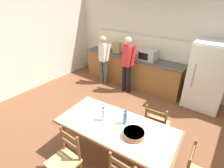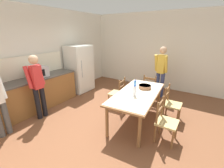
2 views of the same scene
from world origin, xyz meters
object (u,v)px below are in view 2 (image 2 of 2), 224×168
(person_at_counter, at_px, (37,84))
(person_by_table, at_px, (161,70))
(microwave, at_px, (38,72))
(chair_side_near_left, at_px, (165,122))
(chair_head_end, at_px, (150,88))
(bottle_near_centre, at_px, (135,91))
(dining_table, at_px, (138,95))
(serving_bowl, at_px, (145,87))
(chair_side_far_right, at_px, (118,93))
(refrigerator, at_px, (80,69))
(chair_side_near_right, at_px, (171,104))
(bottle_off_centre, at_px, (135,86))

(person_at_counter, relative_size, person_by_table, 0.96)
(microwave, relative_size, chair_side_near_left, 0.55)
(chair_head_end, bearing_deg, bottle_near_centre, 91.49)
(dining_table, bearing_deg, chair_head_end, 4.57)
(serving_bowl, relative_size, person_at_counter, 0.19)
(serving_bowl, bearing_deg, chair_side_far_right, 87.60)
(chair_head_end, bearing_deg, microwave, 35.78)
(refrigerator, xyz_separation_m, person_by_table, (1.01, -2.74, 0.12))
(chair_side_near_right, height_order, person_by_table, person_by_table)
(dining_table, height_order, bottle_off_centre, bottle_off_centre)
(bottle_near_centre, xyz_separation_m, chair_side_near_right, (0.75, -0.69, -0.46))
(dining_table, relative_size, serving_bowl, 6.41)
(bottle_off_centre, xyz_separation_m, person_at_counter, (-1.28, 2.08, 0.03))
(person_at_counter, bearing_deg, serving_bowl, -145.46)
(dining_table, relative_size, chair_head_end, 2.25)
(dining_table, relative_size, person_by_table, 1.19)
(chair_head_end, bearing_deg, serving_bowl, 95.71)
(person_at_counter, distance_m, person_by_table, 3.77)
(dining_table, bearing_deg, bottle_off_centre, 53.65)
(person_at_counter, bearing_deg, chair_side_far_right, -131.95)
(dining_table, bearing_deg, refrigerator, 73.09)
(dining_table, height_order, chair_side_near_left, chair_side_near_left)
(serving_bowl, xyz_separation_m, chair_side_near_right, (0.16, -0.67, -0.38))
(chair_side_far_right, xyz_separation_m, chair_side_near_left, (-0.77, -1.57, 0.00))
(bottle_off_centre, bearing_deg, chair_side_near_left, -117.55)
(refrigerator, relative_size, bottle_off_centre, 6.33)
(chair_side_far_right, bearing_deg, person_at_counter, -47.01)
(bottle_near_centre, bearing_deg, serving_bowl, -2.06)
(person_at_counter, bearing_deg, chair_head_end, -130.34)
(serving_bowl, bearing_deg, bottle_near_centre, 177.94)
(serving_bowl, xyz_separation_m, person_at_counter, (-1.54, 2.24, 0.11))
(chair_side_far_right, bearing_deg, microwave, -62.95)
(chair_side_near_right, bearing_deg, serving_bowl, 102.36)
(serving_bowl, xyz_separation_m, chair_side_far_right, (0.03, 0.82, -0.38))
(refrigerator, height_order, bottle_near_centre, refrigerator)
(refrigerator, height_order, bottle_off_centre, refrigerator)
(bottle_near_centre, relative_size, chair_side_near_left, 0.30)
(bottle_off_centre, bearing_deg, chair_head_end, -0.95)
(bottle_near_centre, distance_m, chair_head_end, 1.60)
(dining_table, height_order, person_by_table, person_by_table)
(chair_head_end, height_order, chair_side_far_right, same)
(microwave, height_order, serving_bowl, microwave)
(person_by_table, bearing_deg, person_at_counter, -27.31)
(chair_side_far_right, bearing_deg, refrigerator, -107.85)
(microwave, distance_m, chair_head_end, 3.42)
(microwave, bearing_deg, dining_table, -73.03)
(bottle_near_centre, height_order, chair_side_near_left, bottle_near_centre)
(microwave, height_order, chair_side_far_right, microwave)
(dining_table, relative_size, chair_side_near_right, 2.25)
(refrigerator, relative_size, chair_side_near_right, 1.88)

